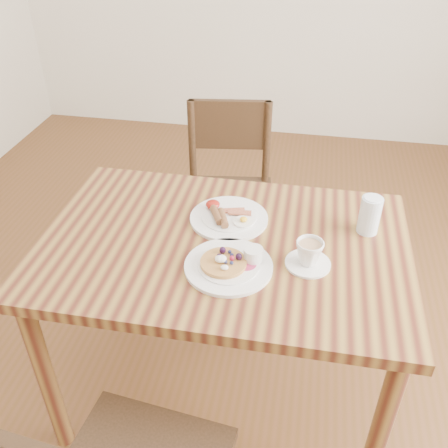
{
  "coord_description": "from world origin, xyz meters",
  "views": [
    {
      "loc": [
        0.24,
        -1.27,
        1.74
      ],
      "look_at": [
        0.0,
        0.0,
        0.82
      ],
      "focal_mm": 40.0,
      "sensor_mm": 36.0,
      "label": 1
    }
  ],
  "objects_px": {
    "teacup_saucer": "(309,255)",
    "water_glass": "(370,215)",
    "dining_table": "(224,265)",
    "chair_far": "(228,188)",
    "pancake_plate": "(230,264)",
    "breakfast_plate": "(228,217)"
  },
  "relations": [
    {
      "from": "chair_far",
      "to": "dining_table",
      "type": "bearing_deg",
      "value": 91.17
    },
    {
      "from": "breakfast_plate",
      "to": "chair_far",
      "type": "bearing_deg",
      "value": 99.92
    },
    {
      "from": "water_glass",
      "to": "chair_far",
      "type": "bearing_deg",
      "value": 133.65
    },
    {
      "from": "teacup_saucer",
      "to": "water_glass",
      "type": "distance_m",
      "value": 0.28
    },
    {
      "from": "dining_table",
      "to": "pancake_plate",
      "type": "xyz_separation_m",
      "value": [
        0.04,
        -0.12,
        0.11
      ]
    },
    {
      "from": "breakfast_plate",
      "to": "dining_table",
      "type": "bearing_deg",
      "value": -85.34
    },
    {
      "from": "teacup_saucer",
      "to": "water_glass",
      "type": "relative_size",
      "value": 1.08
    },
    {
      "from": "chair_far",
      "to": "water_glass",
      "type": "relative_size",
      "value": 6.78
    },
    {
      "from": "chair_far",
      "to": "water_glass",
      "type": "bearing_deg",
      "value": 125.77
    },
    {
      "from": "pancake_plate",
      "to": "water_glass",
      "type": "distance_m",
      "value": 0.5
    },
    {
      "from": "dining_table",
      "to": "chair_far",
      "type": "distance_m",
      "value": 0.78
    },
    {
      "from": "breakfast_plate",
      "to": "teacup_saucer",
      "type": "bearing_deg",
      "value": -34.11
    },
    {
      "from": "teacup_saucer",
      "to": "water_glass",
      "type": "bearing_deg",
      "value": 48.72
    },
    {
      "from": "water_glass",
      "to": "teacup_saucer",
      "type": "bearing_deg",
      "value": -131.28
    },
    {
      "from": "breakfast_plate",
      "to": "teacup_saucer",
      "type": "distance_m",
      "value": 0.34
    },
    {
      "from": "dining_table",
      "to": "pancake_plate",
      "type": "relative_size",
      "value": 4.44
    },
    {
      "from": "teacup_saucer",
      "to": "water_glass",
      "type": "height_order",
      "value": "water_glass"
    },
    {
      "from": "dining_table",
      "to": "water_glass",
      "type": "relative_size",
      "value": 9.25
    },
    {
      "from": "dining_table",
      "to": "chair_far",
      "type": "relative_size",
      "value": 1.36
    },
    {
      "from": "dining_table",
      "to": "water_glass",
      "type": "xyz_separation_m",
      "value": [
        0.46,
        0.14,
        0.16
      ]
    },
    {
      "from": "chair_far",
      "to": "water_glass",
      "type": "distance_m",
      "value": 0.9
    },
    {
      "from": "pancake_plate",
      "to": "water_glass",
      "type": "bearing_deg",
      "value": 32.77
    }
  ]
}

